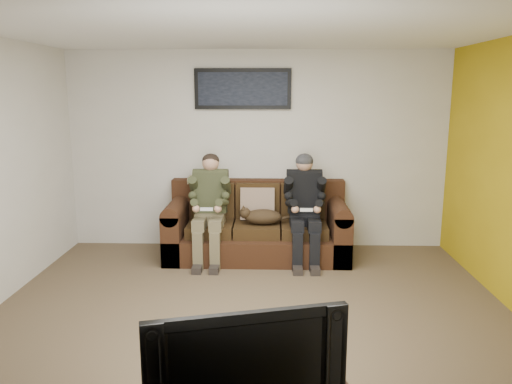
{
  "coord_description": "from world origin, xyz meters",
  "views": [
    {
      "loc": [
        0.17,
        -4.33,
        2.07
      ],
      "look_at": [
        0.01,
        1.2,
        0.95
      ],
      "focal_mm": 35.0,
      "sensor_mm": 36.0,
      "label": 1
    }
  ],
  "objects_px": {
    "framed_poster": "(243,89)",
    "person_right": "(305,202)",
    "person_left": "(210,201)",
    "television": "(244,357)",
    "sofa": "(257,228)",
    "cat": "(261,216)"
  },
  "relations": [
    {
      "from": "person_left",
      "to": "cat",
      "type": "distance_m",
      "value": 0.66
    },
    {
      "from": "sofa",
      "to": "person_right",
      "type": "xyz_separation_m",
      "value": [
        0.58,
        -0.19,
        0.39
      ]
    },
    {
      "from": "person_left",
      "to": "person_right",
      "type": "height_order",
      "value": "person_right"
    },
    {
      "from": "cat",
      "to": "television",
      "type": "relative_size",
      "value": 0.63
    },
    {
      "from": "framed_poster",
      "to": "television",
      "type": "bearing_deg",
      "value": -86.91
    },
    {
      "from": "sofa",
      "to": "framed_poster",
      "type": "distance_m",
      "value": 1.8
    },
    {
      "from": "cat",
      "to": "television",
      "type": "distance_m",
      "value": 3.59
    },
    {
      "from": "sofa",
      "to": "person_right",
      "type": "distance_m",
      "value": 0.73
    },
    {
      "from": "cat",
      "to": "sofa",
      "type": "bearing_deg",
      "value": 105.33
    },
    {
      "from": "person_left",
      "to": "person_right",
      "type": "relative_size",
      "value": 0.99
    },
    {
      "from": "cat",
      "to": "framed_poster",
      "type": "relative_size",
      "value": 0.53
    },
    {
      "from": "person_right",
      "to": "framed_poster",
      "type": "distance_m",
      "value": 1.67
    },
    {
      "from": "sofa",
      "to": "television",
      "type": "bearing_deg",
      "value": -89.63
    },
    {
      "from": "framed_poster",
      "to": "person_right",
      "type": "bearing_deg",
      "value": -36.23
    },
    {
      "from": "television",
      "to": "cat",
      "type": "bearing_deg",
      "value": 74.84
    },
    {
      "from": "sofa",
      "to": "cat",
      "type": "height_order",
      "value": "sofa"
    },
    {
      "from": "framed_poster",
      "to": "television",
      "type": "height_order",
      "value": "framed_poster"
    },
    {
      "from": "television",
      "to": "framed_poster",
      "type": "bearing_deg",
      "value": 78.39
    },
    {
      "from": "person_left",
      "to": "person_right",
      "type": "xyz_separation_m",
      "value": [
        1.17,
        0.0,
        0.0
      ]
    },
    {
      "from": "cat",
      "to": "person_right",
      "type": "bearing_deg",
      "value": 0.75
    },
    {
      "from": "sofa",
      "to": "person_right",
      "type": "bearing_deg",
      "value": -17.98
    },
    {
      "from": "sofa",
      "to": "television",
      "type": "relative_size",
      "value": 2.17
    }
  ]
}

